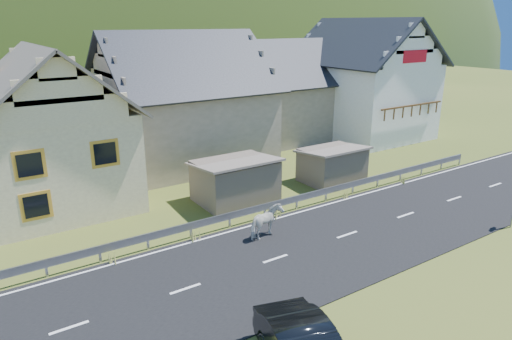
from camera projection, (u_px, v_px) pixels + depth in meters
ground at (347, 235)px, 20.64m from camera, size 160.00×160.00×0.00m
road at (347, 235)px, 20.63m from camera, size 60.00×7.00×0.04m
lane_markings at (347, 235)px, 20.63m from camera, size 60.00×6.60×0.01m
guardrail at (297, 199)px, 23.39m from camera, size 28.10×0.09×0.75m
shed_left at (235, 181)px, 24.41m from camera, size 4.30×3.30×2.40m
shed_right at (332, 165)px, 27.45m from camera, size 3.80×2.90×2.20m
house_cream at (47, 120)px, 23.58m from camera, size 7.80×9.80×8.30m
house_stone_a at (182, 94)px, 30.59m from camera, size 10.80×9.80×8.90m
house_stone_b at (284, 85)px, 37.54m from camera, size 9.80×8.80×8.10m
house_white at (363, 74)px, 38.04m from camera, size 8.80×10.80×9.70m
mountain at (16, 103)px, 172.34m from camera, size 440.00×280.00×260.00m
horse at (266, 222)px, 20.21m from camera, size 1.25×1.86×1.44m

